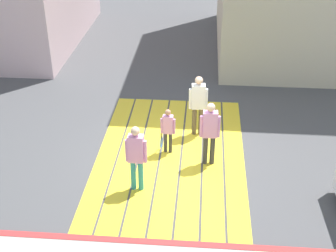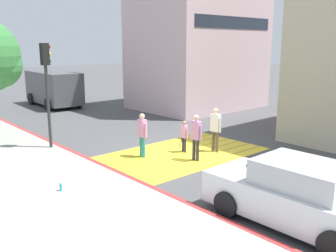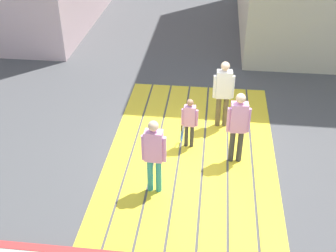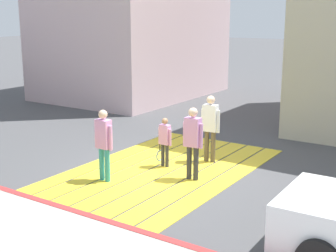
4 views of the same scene
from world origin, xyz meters
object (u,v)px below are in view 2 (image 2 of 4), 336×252
Objects in this scene: van_down_street at (54,88)px; pedestrian_adult_lead at (142,132)px; pedestrian_adult_side at (216,127)px; pedestrian_child_with_racket at (184,135)px; pedestrian_adult_trailing at (196,134)px; traffic_light_corner at (47,75)px; water_bottle at (61,187)px; car_parked_near_curb at (297,195)px.

van_down_street is 13.84m from pedestrian_adult_lead.
pedestrian_adult_side is (-0.13, -14.88, -0.25)m from van_down_street.
pedestrian_adult_side reaches higher than pedestrian_adult_lead.
pedestrian_adult_lead is 1.75m from pedestrian_child_with_racket.
pedestrian_adult_lead is at bearing 125.96° from pedestrian_adult_trailing.
traffic_light_corner is 5.65m from water_bottle.
pedestrian_adult_trailing is at bearing -3.38° from water_bottle.
pedestrian_child_with_racket is at bearing 70.11° from car_parked_near_curb.
car_parked_near_curb is 2.53× the size of pedestrian_adult_trailing.
water_bottle is 6.62m from pedestrian_adult_side.
traffic_light_corner reaches higher than pedestrian_adult_side.
traffic_light_corner reaches higher than van_down_street.
pedestrian_adult_lead is 1.33× the size of pedestrian_child_with_racket.
car_parked_near_curb is at bearing -80.95° from traffic_light_corner.
pedestrian_adult_lead is (0.58, 6.69, 0.25)m from car_parked_near_curb.
traffic_light_corner is at bearing 136.46° from pedestrian_adult_side.
car_parked_near_curb is at bearing -120.85° from pedestrian_adult_side.
water_bottle is 0.17× the size of pedestrian_child_with_racket.
van_down_street is 3.15× the size of pedestrian_adult_lead.
car_parked_near_curb is 0.82× the size of van_down_street.
traffic_light_corner is at bearing 99.05° from car_parked_near_curb.
car_parked_near_curb is 3.42× the size of pedestrian_child_with_racket.
van_down_street reaches higher than water_bottle.
van_down_street reaches higher than pedestrian_adult_trailing.
pedestrian_adult_trailing is at bearing -55.42° from traffic_light_corner.
pedestrian_child_with_racket is at bearing 67.88° from pedestrian_adult_trailing.
pedestrian_adult_side is 1.28m from pedestrian_child_with_racket.
pedestrian_adult_lead is at bearing -101.47° from van_down_street.
pedestrian_child_with_racket is (5.58, 0.77, 0.48)m from water_bottle.
van_down_street reaches higher than pedestrian_child_with_racket.
pedestrian_child_with_racket is at bearing -19.42° from pedestrian_adult_lead.
car_parked_near_curb is at bearing -94.99° from pedestrian_adult_lead.
traffic_light_corner is at bearing 124.58° from pedestrian_adult_trailing.
pedestrian_adult_lead is at bearing 160.58° from pedestrian_child_with_racket.
car_parked_near_curb is 20.53m from van_down_street.
pedestrian_adult_trailing reaches higher than car_parked_near_curb.
traffic_light_corner reaches higher than car_parked_near_curb.
car_parked_near_curb is 5.35m from pedestrian_adult_trailing.
traffic_light_corner reaches higher than water_bottle.
pedestrian_adult_side reaches higher than water_bottle.
pedestrian_adult_lead is at bearing -56.14° from traffic_light_corner.
pedestrian_adult_side is at bearing 12.69° from pedestrian_adult_trailing.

